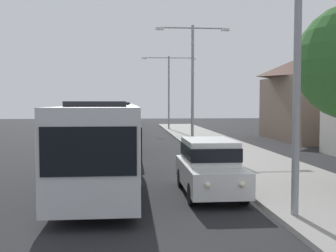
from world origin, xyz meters
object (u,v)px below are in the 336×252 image
(bus_lead, at_px, (104,143))
(bus_second_in_line, at_px, (116,125))
(bus_middle, at_px, (121,118))
(streetlamp_far, at_px, (169,84))
(bus_rear, at_px, (125,112))
(bus_fourth_in_line, at_px, (123,114))
(box_truck_oncoming, at_px, (106,112))
(streetlamp_mid, at_px, (193,73))
(white_suv, at_px, (209,165))
(streetlamp_near, at_px, (298,24))

(bus_lead, height_order, bus_second_in_line, same)
(bus_middle, bearing_deg, streetlamp_far, 52.54)
(bus_second_in_line, xyz_separation_m, bus_rear, (0.00, 38.41, 0.00))
(bus_fourth_in_line, relative_size, box_truck_oncoming, 1.33)
(streetlamp_mid, bearing_deg, streetlamp_far, 90.00)
(bus_fourth_in_line, height_order, streetlamp_far, streetlamp_far)
(bus_fourth_in_line, height_order, box_truck_oncoming, bus_fourth_in_line)
(bus_fourth_in_line, relative_size, streetlamp_far, 1.26)
(bus_rear, relative_size, white_suv, 2.54)
(white_suv, relative_size, streetlamp_far, 0.54)
(streetlamp_mid, bearing_deg, white_suv, -96.39)
(box_truck_oncoming, relative_size, streetlamp_far, 0.95)
(bus_middle, bearing_deg, bus_lead, -90.00)
(bus_middle, distance_m, box_truck_oncoming, 29.30)
(bus_fourth_in_line, distance_m, white_suv, 39.57)
(bus_second_in_line, relative_size, box_truck_oncoming, 1.36)
(bus_fourth_in_line, xyz_separation_m, streetlamp_mid, (5.40, -24.20, 3.62))
(bus_second_in_line, distance_m, streetlamp_near, 18.22)
(bus_rear, relative_size, streetlamp_mid, 1.37)
(white_suv, bearing_deg, bus_middle, 97.91)
(bus_second_in_line, height_order, bus_middle, same)
(box_truck_oncoming, height_order, streetlamp_far, streetlamp_far)
(bus_rear, relative_size, streetlamp_far, 1.38)
(bus_fourth_in_line, height_order, bus_rear, same)
(bus_lead, bearing_deg, streetlamp_far, 80.52)
(bus_lead, distance_m, bus_fourth_in_line, 38.05)
(box_truck_oncoming, bearing_deg, bus_fourth_in_line, -78.57)
(streetlamp_mid, bearing_deg, bus_second_in_line, -165.10)
(bus_lead, xyz_separation_m, bus_second_in_line, (0.00, 12.41, 0.00))
(white_suv, xyz_separation_m, streetlamp_near, (1.70, -3.28, 4.22))
(bus_lead, bearing_deg, streetlamp_near, -40.60)
(bus_middle, bearing_deg, bus_rear, 90.00)
(bus_middle, bearing_deg, white_suv, -82.09)
(bus_lead, bearing_deg, streetlamp_mid, 68.70)
(white_suv, distance_m, streetlamp_far, 33.97)
(bus_second_in_line, relative_size, streetlamp_near, 1.30)
(bus_second_in_line, bearing_deg, bus_middle, 90.00)
(bus_middle, bearing_deg, bus_fourth_in_line, 90.00)
(streetlamp_far, bearing_deg, bus_second_in_line, -105.17)
(bus_lead, height_order, bus_middle, same)
(box_truck_oncoming, xyz_separation_m, streetlamp_far, (8.70, -22.07, 3.63))
(bus_second_in_line, bearing_deg, bus_lead, -90.00)
(bus_rear, bearing_deg, streetlamp_mid, -81.69)
(white_suv, relative_size, streetlamp_mid, 0.54)
(bus_middle, xyz_separation_m, streetlamp_far, (5.40, 7.05, 3.66))
(streetlamp_near, relative_size, streetlamp_far, 0.99)
(bus_lead, bearing_deg, bus_second_in_line, 90.00)
(bus_lead, xyz_separation_m, bus_rear, (0.00, 50.81, 0.00))
(bus_fourth_in_line, bearing_deg, bus_second_in_line, -90.00)
(bus_middle, xyz_separation_m, streetlamp_mid, (5.40, -11.42, 3.62))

